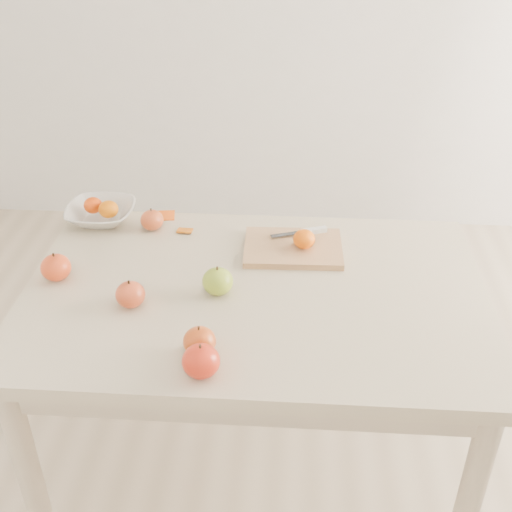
{
  "coord_description": "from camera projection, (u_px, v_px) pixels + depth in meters",
  "views": [
    {
      "loc": [
        0.1,
        -1.36,
        1.71
      ],
      "look_at": [
        0.0,
        0.05,
        0.82
      ],
      "focal_mm": 45.0,
      "sensor_mm": 36.0,
      "label": 1
    }
  ],
  "objects": [
    {
      "name": "orange_peel_b",
      "position": [
        185.0,
        231.0,
        1.92
      ],
      "size": [
        0.05,
        0.04,
        0.01
      ],
      "primitive_type": "cube",
      "rotation": [
        -0.14,
        0.0,
        -0.05
      ],
      "color": "#C7600E",
      "rests_on": "table"
    },
    {
      "name": "apple_red_b",
      "position": [
        130.0,
        294.0,
        1.59
      ],
      "size": [
        0.07,
        0.07,
        0.07
      ],
      "primitive_type": "ellipsoid",
      "color": "#A2221E",
      "rests_on": "table"
    },
    {
      "name": "apple_red_e",
      "position": [
        200.0,
        341.0,
        1.44
      ],
      "size": [
        0.07,
        0.07,
        0.07
      ],
      "primitive_type": "ellipsoid",
      "color": "maroon",
      "rests_on": "table"
    },
    {
      "name": "paring_knife",
      "position": [
        310.0,
        231.0,
        1.87
      ],
      "size": [
        0.17,
        0.07,
        0.01
      ],
      "color": "silver",
      "rests_on": "cutting_board"
    },
    {
      "name": "ground",
      "position": [
        255.0,
        479.0,
        2.07
      ],
      "size": [
        3.5,
        3.5,
        0.0
      ],
      "primitive_type": "plane",
      "color": "#C6B293",
      "rests_on": "ground"
    },
    {
      "name": "board_tangerine",
      "position": [
        304.0,
        239.0,
        1.79
      ],
      "size": [
        0.06,
        0.06,
        0.05
      ],
      "primitive_type": "ellipsoid",
      "color": "orange",
      "rests_on": "cutting_board"
    },
    {
      "name": "fruit_bowl",
      "position": [
        101.0,
        213.0,
        1.96
      ],
      "size": [
        0.21,
        0.21,
        0.05
      ],
      "primitive_type": "imported",
      "color": "silver",
      "rests_on": "table"
    },
    {
      "name": "apple_green",
      "position": [
        218.0,
        281.0,
        1.63
      ],
      "size": [
        0.08,
        0.08,
        0.07
      ],
      "primitive_type": "ellipsoid",
      "color": "#619118",
      "rests_on": "table"
    },
    {
      "name": "cutting_board",
      "position": [
        293.0,
        248.0,
        1.82
      ],
      "size": [
        0.28,
        0.21,
        0.02
      ],
      "primitive_type": "cube",
      "rotation": [
        0.0,
        0.0,
        0.03
      ],
      "color": "tan",
      "rests_on": "table"
    },
    {
      "name": "apple_red_d",
      "position": [
        56.0,
        267.0,
        1.69
      ],
      "size": [
        0.08,
        0.08,
        0.07
      ],
      "primitive_type": "ellipsoid",
      "color": "#A42516",
      "rests_on": "table"
    },
    {
      "name": "apple_red_c",
      "position": [
        201.0,
        361.0,
        1.37
      ],
      "size": [
        0.08,
        0.08,
        0.07
      ],
      "primitive_type": "ellipsoid",
      "color": "maroon",
      "rests_on": "table"
    },
    {
      "name": "table",
      "position": [
        255.0,
        319.0,
        1.72
      ],
      "size": [
        1.2,
        0.8,
        0.75
      ],
      "color": "beige",
      "rests_on": "ground"
    },
    {
      "name": "bowl_tangerine_near",
      "position": [
        93.0,
        205.0,
        1.96
      ],
      "size": [
        0.06,
        0.06,
        0.05
      ],
      "primitive_type": "ellipsoid",
      "color": "#D04007",
      "rests_on": "fruit_bowl"
    },
    {
      "name": "orange_peel_a",
      "position": [
        165.0,
        217.0,
        1.99
      ],
      "size": [
        0.07,
        0.05,
        0.01
      ],
      "primitive_type": "cube",
      "rotation": [
        0.21,
        0.0,
        0.13
      ],
      "color": "#DF540F",
      "rests_on": "table"
    },
    {
      "name": "bowl_tangerine_far",
      "position": [
        108.0,
        209.0,
        1.94
      ],
      "size": [
        0.06,
        0.06,
        0.05
      ],
      "primitive_type": "ellipsoid",
      "color": "orange",
      "rests_on": "fruit_bowl"
    },
    {
      "name": "apple_red_a",
      "position": [
        152.0,
        220.0,
        1.91
      ],
      "size": [
        0.07,
        0.07,
        0.06
      ],
      "primitive_type": "ellipsoid",
      "color": "maroon",
      "rests_on": "table"
    }
  ]
}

